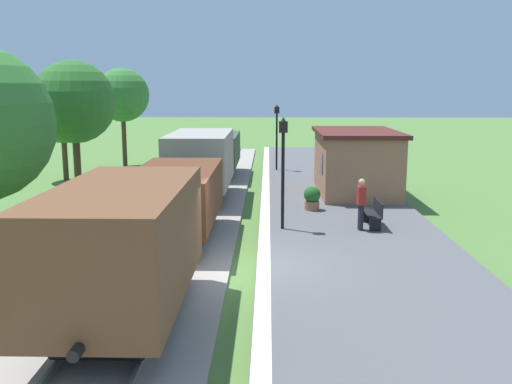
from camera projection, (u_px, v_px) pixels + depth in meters
ground_plane at (249, 274)px, 14.97m from camera, size 160.00×160.00×0.00m
platform_slab at (370, 271)px, 14.88m from camera, size 6.00×60.00×0.25m
platform_edge_stripe at (264, 265)px, 14.91m from camera, size 0.36×60.00×0.01m
track_ballast at (159, 272)px, 15.00m from camera, size 3.80×60.00×0.12m
rail_near at (185, 267)px, 14.97m from camera, size 0.07×60.00×0.14m
rail_far at (131, 267)px, 15.00m from camera, size 0.07×60.00×0.14m
freight_train at (189, 180)px, 20.66m from camera, size 2.50×26.00×2.72m
station_hut at (356, 161)px, 25.03m from camera, size 3.50×5.80×2.78m
bench_near_hut at (374, 213)px, 18.99m from camera, size 0.42×1.50×0.91m
person_waiting at (361, 202)px, 18.49m from camera, size 0.26×0.39×1.71m
potted_planter at (312, 198)px, 21.63m from camera, size 0.64×0.64×0.92m
lamp_post_near at (283, 152)px, 18.35m from camera, size 0.28×0.28×3.70m
lamp_post_far at (277, 125)px, 31.84m from camera, size 0.28×0.28×3.70m
tree_trackside_far at (74, 103)px, 21.77m from camera, size 3.19×3.19×5.92m
tree_field_left at (62, 112)px, 29.47m from camera, size 3.26×3.26×5.26m
tree_field_distant at (122, 95)px, 34.70m from camera, size 3.29×3.29×6.07m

